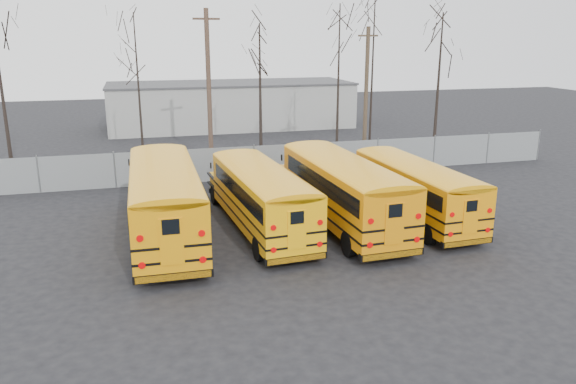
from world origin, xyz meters
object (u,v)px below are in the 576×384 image
object	(u,v)px
bus_a	(164,195)
bus_c	(341,186)
utility_pole_right	(366,92)
bus_b	(260,193)
utility_pole_left	(209,85)
bus_d	(413,185)

from	to	relation	value
bus_a	bus_c	world-z (taller)	bus_a
utility_pole_right	bus_a	bearing A→B (deg)	-153.09
bus_a	utility_pole_right	xyz separation A→B (m)	(14.39, 12.88, 2.65)
bus_b	bus_a	bearing A→B (deg)	175.44
utility_pole_left	utility_pole_right	world-z (taller)	utility_pole_left
bus_d	utility_pole_left	xyz separation A→B (m)	(-7.41, 14.90, 3.51)
bus_c	bus_b	bearing A→B (deg)	173.37
bus_a	utility_pole_left	bearing A→B (deg)	75.70
bus_c	utility_pole_right	distance (m)	15.00
bus_b	utility_pole_right	size ratio (longest dim) A/B	1.19
bus_c	bus_d	bearing A→B (deg)	-3.68
utility_pole_right	bus_b	bearing A→B (deg)	-143.50
bus_a	bus_d	size ratio (longest dim) A/B	1.17
bus_c	utility_pole_right	world-z (taller)	utility_pole_right
bus_c	utility_pole_left	distance (m)	15.68
bus_a	bus_d	distance (m)	11.30
bus_a	utility_pole_left	xyz separation A→B (m)	(3.88, 14.54, 3.22)
bus_b	utility_pole_left	size ratio (longest dim) A/B	1.06
bus_a	bus_b	xyz separation A→B (m)	(4.09, -0.03, -0.20)
utility_pole_left	utility_pole_right	size ratio (longest dim) A/B	1.13
utility_pole_left	bus_c	bearing A→B (deg)	-83.72
bus_b	utility_pole_right	bearing A→B (deg)	47.26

